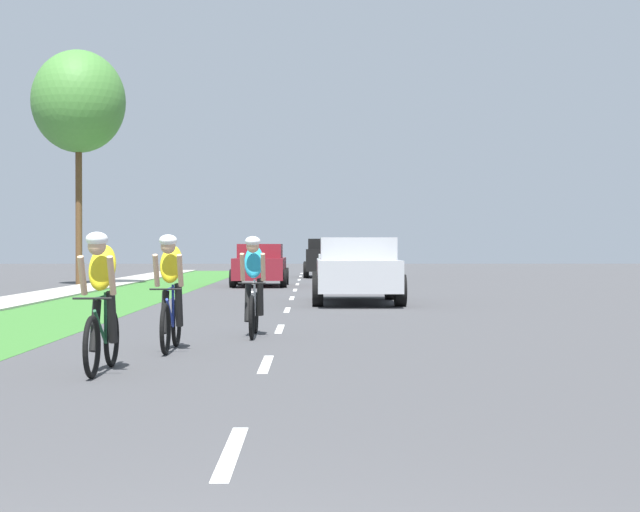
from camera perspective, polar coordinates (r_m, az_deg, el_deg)
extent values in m
plane|color=#424244|center=(23.19, -1.84, -2.97)|extent=(120.00, 120.00, 0.00)
cube|color=#38722D|center=(23.79, -13.43, -2.88)|extent=(2.96, 70.00, 0.01)
cube|color=white|center=(6.95, -5.15, -11.19)|extent=(0.12, 1.80, 0.01)
cube|color=white|center=(11.96, -3.14, -6.24)|extent=(0.12, 1.80, 0.01)
cube|color=white|center=(17.03, -2.34, -4.22)|extent=(0.12, 1.80, 0.01)
cube|color=white|center=(22.10, -1.91, -3.13)|extent=(0.12, 1.80, 0.01)
cube|color=white|center=(27.18, -1.63, -2.45)|extent=(0.12, 1.80, 0.01)
cube|color=white|center=(32.27, -1.45, -1.98)|extent=(0.12, 1.80, 0.01)
cube|color=white|center=(37.35, -1.31, -1.64)|extent=(0.12, 1.80, 0.01)
cube|color=white|center=(42.44, -1.21, -1.38)|extent=(0.12, 1.80, 0.01)
cube|color=white|center=(47.53, -1.13, -1.17)|extent=(0.12, 1.80, 0.01)
cube|color=white|center=(52.62, -1.07, -1.01)|extent=(0.12, 1.80, 0.01)
torus|color=black|center=(11.91, -11.95, -4.66)|extent=(0.06, 0.68, 0.68)
torus|color=black|center=(10.90, -13.04, -5.14)|extent=(0.06, 0.68, 0.68)
cylinder|color=#194C2D|center=(11.29, -12.58, -4.03)|extent=(0.04, 0.59, 0.43)
cylinder|color=#194C2D|center=(11.56, -12.29, -3.42)|extent=(0.04, 0.04, 0.55)
cylinder|color=#194C2D|center=(11.32, -12.53, -2.34)|extent=(0.03, 0.55, 0.03)
cylinder|color=black|center=(10.88, -13.02, -2.40)|extent=(0.42, 0.02, 0.02)
ellipsoid|color=yellow|center=(11.38, -12.46, -0.66)|extent=(0.30, 0.54, 0.63)
sphere|color=tan|center=(11.10, -12.76, 0.55)|extent=(0.20, 0.20, 0.20)
ellipsoid|color=white|center=(11.10, -12.76, 0.96)|extent=(0.24, 0.28, 0.16)
cylinder|color=tan|center=(11.14, -13.56, -1.10)|extent=(0.07, 0.26, 0.45)
cylinder|color=tan|center=(11.07, -11.95, -1.11)|extent=(0.07, 0.26, 0.45)
cylinder|color=black|center=(11.51, -12.86, -3.94)|extent=(0.10, 0.30, 0.60)
cylinder|color=black|center=(11.41, -11.93, -3.47)|extent=(0.10, 0.25, 0.61)
torus|color=black|center=(14.11, -8.30, -3.84)|extent=(0.06, 0.68, 0.68)
torus|color=black|center=(13.09, -8.92, -4.19)|extent=(0.06, 0.68, 0.68)
cylinder|color=#23389E|center=(13.49, -8.66, -3.28)|extent=(0.04, 0.59, 0.43)
cylinder|color=#23389E|center=(13.76, -8.49, -2.79)|extent=(0.04, 0.04, 0.55)
cylinder|color=#23389E|center=(13.52, -8.63, -1.87)|extent=(0.03, 0.55, 0.03)
cylinder|color=black|center=(13.07, -8.91, -1.91)|extent=(0.42, 0.02, 0.02)
ellipsoid|color=yellow|center=(13.58, -8.59, -0.47)|extent=(0.30, 0.54, 0.63)
sphere|color=tan|center=(13.30, -8.76, 0.55)|extent=(0.20, 0.20, 0.20)
ellipsoid|color=white|center=(13.30, -8.76, 0.89)|extent=(0.24, 0.28, 0.16)
cylinder|color=tan|center=(13.33, -9.44, -0.83)|extent=(0.07, 0.26, 0.45)
cylinder|color=tan|center=(13.28, -8.08, -0.83)|extent=(0.07, 0.26, 0.45)
cylinder|color=black|center=(13.70, -8.96, -3.22)|extent=(0.10, 0.30, 0.60)
cylinder|color=black|center=(13.62, -8.15, -2.82)|extent=(0.10, 0.25, 0.61)
torus|color=black|center=(16.14, -3.74, -3.29)|extent=(0.06, 0.68, 0.68)
torus|color=black|center=(15.11, -3.96, -3.55)|extent=(0.06, 0.68, 0.68)
cylinder|color=silver|center=(15.51, -3.87, -2.78)|extent=(0.04, 0.59, 0.43)
cylinder|color=silver|center=(15.79, -3.81, -2.36)|extent=(0.04, 0.04, 0.55)
cylinder|color=silver|center=(15.55, -3.86, -1.55)|extent=(0.03, 0.55, 0.03)
cylinder|color=black|center=(15.10, -3.96, -1.58)|extent=(0.42, 0.02, 0.02)
ellipsoid|color=#26A5CC|center=(15.61, -3.84, -0.33)|extent=(0.30, 0.54, 0.63)
sphere|color=tan|center=(15.33, -3.91, 0.55)|extent=(0.20, 0.20, 0.20)
ellipsoid|color=white|center=(15.33, -3.91, 0.85)|extent=(0.24, 0.28, 0.16)
cylinder|color=tan|center=(15.34, -4.50, -0.65)|extent=(0.07, 0.26, 0.45)
cylinder|color=tan|center=(15.32, -3.31, -0.65)|extent=(0.07, 0.26, 0.45)
cylinder|color=black|center=(15.72, -4.19, -2.73)|extent=(0.10, 0.30, 0.60)
cylinder|color=black|center=(15.65, -3.47, -2.38)|extent=(0.10, 0.25, 0.61)
cube|color=#A5A8AD|center=(24.92, 2.10, -1.07)|extent=(1.96, 5.10, 0.76)
cube|color=#A5A8AD|center=(24.15, 2.18, 0.30)|extent=(1.80, 1.78, 0.64)
cube|color=#1E2833|center=(23.44, 2.26, 0.25)|extent=(1.67, 0.08, 0.52)
cube|color=#A5A8AD|center=(25.91, 0.01, -0.34)|extent=(0.08, 2.80, 0.40)
cube|color=#A5A8AD|center=(25.99, 3.99, -0.34)|extent=(0.08, 2.80, 0.40)
cube|color=#A5A8AD|center=(27.42, 1.87, -0.30)|extent=(1.80, 0.08, 0.40)
cylinder|color=black|center=(23.38, -0.13, -2.01)|extent=(0.26, 0.76, 0.76)
cylinder|color=black|center=(23.47, 4.66, -2.00)|extent=(0.26, 0.76, 0.76)
cylinder|color=black|center=(26.44, -0.17, -1.71)|extent=(0.26, 0.76, 0.76)
cylinder|color=black|center=(26.52, 4.07, -1.71)|extent=(0.26, 0.76, 0.76)
cube|color=maroon|center=(35.64, -3.47, -0.72)|extent=(1.76, 4.30, 0.76)
cube|color=maroon|center=(35.78, -3.46, 0.28)|extent=(1.55, 2.24, 0.52)
cube|color=#1E2833|center=(34.82, -3.55, 0.24)|extent=(1.44, 0.08, 0.44)
cylinder|color=black|center=(34.38, -5.06, -1.30)|extent=(0.22, 0.64, 0.64)
cylinder|color=black|center=(34.28, -2.12, -1.30)|extent=(0.22, 0.64, 0.64)
cylinder|color=black|center=(37.03, -4.73, -1.17)|extent=(0.22, 0.64, 0.64)
cylinder|color=black|center=(36.94, -2.00, -1.17)|extent=(0.22, 0.64, 0.64)
cube|color=black|center=(46.18, 0.38, -0.22)|extent=(1.90, 4.70, 1.00)
cube|color=black|center=(46.37, 0.37, 0.67)|extent=(1.71, 2.91, 0.52)
cube|color=#1E2833|center=(45.12, 0.40, 0.52)|extent=(1.56, 0.08, 0.44)
cylinder|color=black|center=(44.77, -0.81, -0.82)|extent=(0.25, 0.72, 0.72)
cylinder|color=black|center=(44.80, 1.62, -0.82)|extent=(0.25, 0.72, 0.72)
cylinder|color=black|center=(47.59, -0.79, -0.74)|extent=(0.25, 0.72, 0.72)
cylinder|color=black|center=(47.62, 1.50, -0.74)|extent=(0.25, 0.72, 0.72)
cylinder|color=brown|center=(37.12, -13.76, 2.48)|extent=(0.24, 0.24, 5.37)
ellipsoid|color=#478438|center=(37.48, -13.77, 8.67)|extent=(3.40, 3.40, 3.74)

